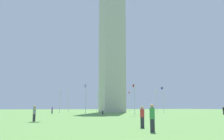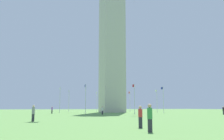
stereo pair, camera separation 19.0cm
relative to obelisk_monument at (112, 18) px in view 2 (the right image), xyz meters
The scene contains 16 objects.
ground_plane 29.92m from the obelisk_monument, ahead, with size 260.00×260.00×0.00m, color #609347.
obelisk_monument is the anchor object (origin of this frame).
flagpole_n 30.29m from the obelisk_monument, ahead, with size 1.12×0.14×7.28m.
flagpole_ne 30.28m from the obelisk_monument, 44.83° to the left, with size 1.12×0.14×7.28m.
flagpole_e 30.26m from the obelisk_monument, 89.76° to the left, with size 1.12×0.14×7.28m.
flagpole_se 30.23m from the obelisk_monument, 134.83° to the left, with size 1.12×0.14×7.28m.
flagpole_s 30.22m from the obelisk_monument, behind, with size 1.12×0.14×7.28m.
flagpole_sw 30.23m from the obelisk_monument, 134.83° to the right, with size 1.12×0.14×7.28m.
flagpole_w 30.26m from the obelisk_monument, 89.76° to the right, with size 1.12×0.14×7.28m.
flagpole_nw 30.28m from the obelisk_monument, 44.83° to the right, with size 1.12×0.14×7.28m.
person_black_shirt 43.53m from the obelisk_monument, 154.18° to the right, with size 0.32×0.32×1.75m.
person_white_shirt 36.56m from the obelisk_monument, 154.28° to the left, with size 0.32×0.32×1.73m.
person_red_shirt 62.89m from the obelisk_monument, 161.68° to the left, with size 0.32×0.32×1.63m.
person_purple_shirt 35.47m from the obelisk_monument, 113.57° to the left, with size 0.32×0.32×1.78m.
person_green_shirt 65.70m from the obelisk_monument, 161.77° to the left, with size 0.32×0.32×1.73m.
person_gray_shirt 56.39m from the obelisk_monument, 149.38° to the left, with size 0.32×0.32×1.78m.
Camera 2 is at (-69.45, 25.97, 1.52)m, focal length 38.99 mm.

